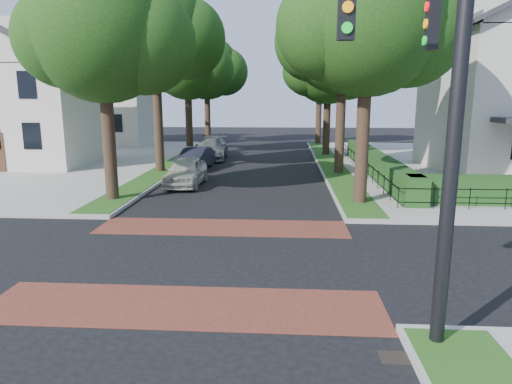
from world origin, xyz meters
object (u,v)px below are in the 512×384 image
parked_car_front (186,171)px  parked_car_middle (195,159)px  traffic_signal (441,92)px  parked_car_rear (211,148)px

parked_car_front → parked_car_middle: bearing=96.1°
parked_car_front → parked_car_middle: parked_car_front is taller
parked_car_front → traffic_signal: bearing=-62.8°
parked_car_front → parked_car_rear: size_ratio=0.79×
parked_car_rear → parked_car_middle: bearing=-95.5°
parked_car_rear → traffic_signal: bearing=-75.5°
parked_car_front → parked_car_rear: 10.72m
traffic_signal → parked_car_middle: (-8.49, 21.03, -3.99)m
traffic_signal → parked_car_rear: 27.75m
parked_car_front → parked_car_middle: 5.57m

